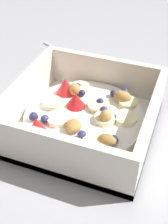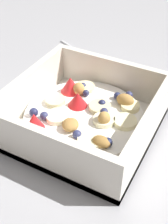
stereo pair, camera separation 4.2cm
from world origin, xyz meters
The scene contains 3 objects.
ground_plane centered at (0.00, 0.00, 0.00)m, with size 2.40×2.40×0.00m, color #9E9EA3.
fruit_bowl centered at (0.02, 0.01, 0.02)m, with size 0.19×0.19×0.07m.
spoon centered at (0.18, 0.07, 0.00)m, with size 0.09×0.17×0.01m.
Camera 1 is at (-0.29, -0.10, 0.30)m, focal length 48.78 mm.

